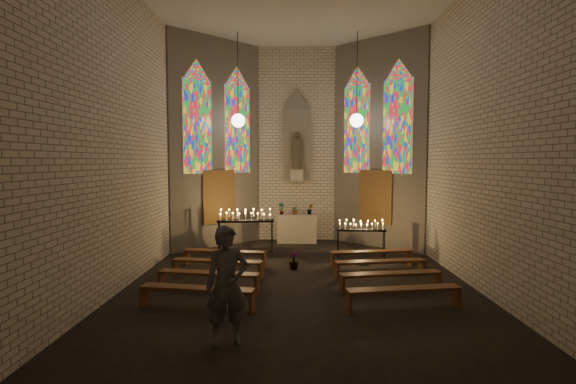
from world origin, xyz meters
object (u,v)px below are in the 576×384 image
object	(u,v)px
altar	(297,228)
votive_stand_right	(361,227)
votive_stand_left	(245,218)
visitor	(227,285)
aisle_flower_pot	(294,261)

from	to	relation	value
altar	votive_stand_right	distance (m)	3.19
votive_stand_left	visitor	bearing A→B (deg)	-90.06
votive_stand_right	visitor	xyz separation A→B (m)	(-3.09, -6.38, 0.03)
aisle_flower_pot	votive_stand_left	size ratio (longest dim) A/B	0.26
altar	visitor	distance (m)	8.99
aisle_flower_pot	votive_stand_right	xyz separation A→B (m)	(2.02, 1.45, 0.69)
aisle_flower_pot	visitor	size ratio (longest dim) A/B	0.25
altar	aisle_flower_pot	world-z (taller)	altar
altar	visitor	xyz separation A→B (m)	(-1.19, -8.90, 0.45)
altar	aisle_flower_pot	distance (m)	3.99
votive_stand_left	votive_stand_right	size ratio (longest dim) A/B	1.22
votive_stand_left	visitor	distance (m)	7.07
votive_stand_left	visitor	xyz separation A→B (m)	(0.45, -7.05, -0.17)
votive_stand_left	votive_stand_right	world-z (taller)	votive_stand_left
votive_stand_right	altar	bearing A→B (deg)	129.86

